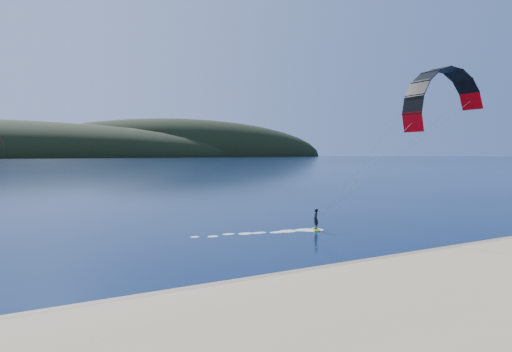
# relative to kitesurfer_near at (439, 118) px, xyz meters

# --- Properties ---
(ground) EXTENTS (1800.00, 1800.00, 0.00)m
(ground) POSITION_rel_kitesurfer_near_xyz_m (-20.90, -11.61, -9.41)
(ground) COLOR #08163E
(ground) RESTS_ON ground
(wet_sand) EXTENTS (220.00, 2.50, 0.10)m
(wet_sand) POSITION_rel_kitesurfer_near_xyz_m (-20.90, -7.11, -9.36)
(wet_sand) COLOR #8A7450
(wet_sand) RESTS_ON ground
(headland) EXTENTS (1200.00, 310.00, 140.00)m
(headland) POSITION_rel_kitesurfer_near_xyz_m (-20.27, 733.67, -9.41)
(headland) COLOR black
(headland) RESTS_ON ground
(kitesurfer_near) EXTENTS (25.60, 7.01, 14.28)m
(kitesurfer_near) POSITION_rel_kitesurfer_near_xyz_m (0.00, 0.00, 0.00)
(kitesurfer_near) COLOR #9EC617
(kitesurfer_near) RESTS_ON ground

